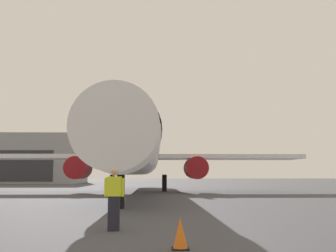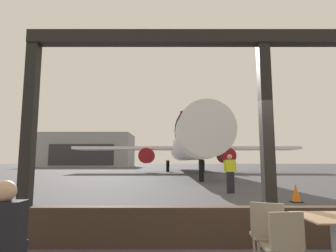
{
  "view_description": "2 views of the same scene",
  "coord_description": "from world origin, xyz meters",
  "px_view_note": "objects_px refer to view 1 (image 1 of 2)",
  "views": [
    {
      "loc": [
        2.27,
        -3.28,
        1.56
      ],
      "look_at": [
        2.87,
        16.65,
        4.04
      ],
      "focal_mm": 41.7,
      "sensor_mm": 36.0,
      "label": 1
    },
    {
      "loc": [
        -1.74,
        -4.85,
        1.43
      ],
      "look_at": [
        -1.66,
        13.48,
        3.77
      ],
      "focal_mm": 29.56,
      "sensor_mm": 36.0,
      "label": 2
    }
  ],
  "objects_px": {
    "distant_hangar": "(19,160)",
    "ground_crew_worker": "(114,198)",
    "airplane": "(137,152)",
    "traffic_cone": "(180,234)"
  },
  "relations": [
    {
      "from": "ground_crew_worker",
      "to": "distant_hangar",
      "type": "xyz_separation_m",
      "value": [
        -23.81,
        60.98,
        3.37
      ]
    },
    {
      "from": "airplane",
      "to": "distant_hangar",
      "type": "relative_size",
      "value": 1.61
    },
    {
      "from": "airplane",
      "to": "traffic_cone",
      "type": "bearing_deg",
      "value": -84.98
    },
    {
      "from": "airplane",
      "to": "distant_hangar",
      "type": "xyz_separation_m",
      "value": [
        -23.35,
        39.26,
        0.87
      ]
    },
    {
      "from": "ground_crew_worker",
      "to": "traffic_cone",
      "type": "xyz_separation_m",
      "value": [
        1.69,
        -2.76,
        -0.59
      ]
    },
    {
      "from": "ground_crew_worker",
      "to": "distant_hangar",
      "type": "bearing_deg",
      "value": 111.33
    },
    {
      "from": "airplane",
      "to": "ground_crew_worker",
      "type": "xyz_separation_m",
      "value": [
        0.46,
        -21.72,
        -2.51
      ]
    },
    {
      "from": "distant_hangar",
      "to": "ground_crew_worker",
      "type": "bearing_deg",
      "value": -68.67
    },
    {
      "from": "distant_hangar",
      "to": "traffic_cone",
      "type": "bearing_deg",
      "value": -68.19
    },
    {
      "from": "distant_hangar",
      "to": "airplane",
      "type": "bearing_deg",
      "value": -59.26
    }
  ]
}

